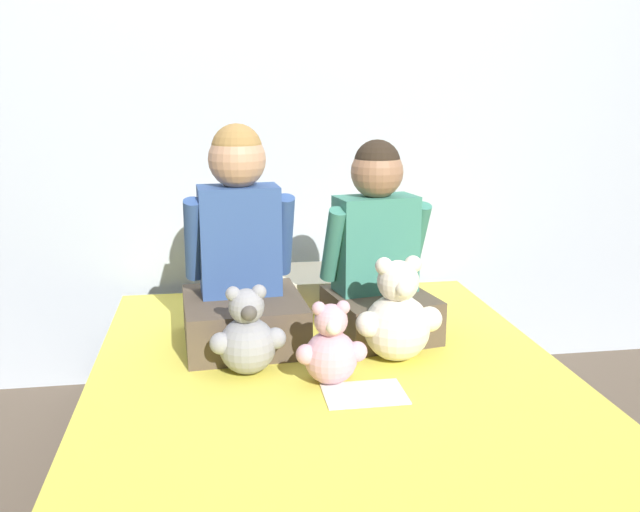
# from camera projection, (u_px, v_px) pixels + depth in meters

# --- Properties ---
(wall_behind_bed) EXTENTS (8.00, 0.06, 2.50)m
(wall_behind_bed) POSITION_uv_depth(u_px,v_px,m) (291.00, 61.00, 2.56)
(wall_behind_bed) COLOR silver
(wall_behind_bed) RESTS_ON ground_plane
(bed) EXTENTS (1.34, 1.90, 0.39)m
(bed) POSITION_uv_depth(u_px,v_px,m) (339.00, 458.00, 1.81)
(bed) COLOR #2D2D33
(bed) RESTS_ON ground_plane
(child_on_left) EXTENTS (0.38, 0.40, 0.67)m
(child_on_left) POSITION_uv_depth(u_px,v_px,m) (241.00, 261.00, 2.06)
(child_on_left) COLOR brown
(child_on_left) RESTS_ON bed
(child_on_right) EXTENTS (0.36, 0.36, 0.61)m
(child_on_right) POSITION_uv_depth(u_px,v_px,m) (378.00, 256.00, 2.12)
(child_on_right) COLOR brown
(child_on_right) RESTS_ON bed
(teddy_bear_held_by_left_child) EXTENTS (0.21, 0.16, 0.25)m
(teddy_bear_held_by_left_child) POSITION_uv_depth(u_px,v_px,m) (247.00, 337.00, 1.85)
(teddy_bear_held_by_left_child) COLOR #939399
(teddy_bear_held_by_left_child) RESTS_ON bed
(teddy_bear_held_by_right_child) EXTENTS (0.26, 0.19, 0.31)m
(teddy_bear_held_by_right_child) POSITION_uv_depth(u_px,v_px,m) (397.00, 317.00, 1.94)
(teddy_bear_held_by_right_child) COLOR silver
(teddy_bear_held_by_right_child) RESTS_ON bed
(teddy_bear_between_children) EXTENTS (0.19, 0.14, 0.23)m
(teddy_bear_between_children) POSITION_uv_depth(u_px,v_px,m) (331.00, 349.00, 1.79)
(teddy_bear_between_children) COLOR #DBA3B2
(teddy_bear_between_children) RESTS_ON bed
(pillow_at_headboard) EXTENTS (0.47, 0.30, 0.11)m
(pillow_at_headboard) POSITION_uv_depth(u_px,v_px,m) (302.00, 287.00, 2.48)
(pillow_at_headboard) COLOR beige
(pillow_at_headboard) RESTS_ON bed
(sign_card) EXTENTS (0.21, 0.15, 0.00)m
(sign_card) POSITION_uv_depth(u_px,v_px,m) (364.00, 394.00, 1.74)
(sign_card) COLOR white
(sign_card) RESTS_ON bed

